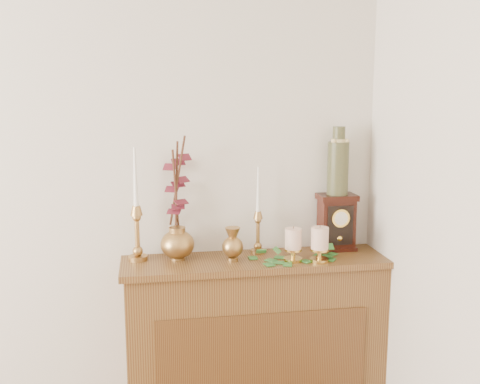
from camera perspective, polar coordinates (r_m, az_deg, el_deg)
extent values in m
cube|color=brown|center=(2.79, 1.62, -16.19)|extent=(1.20, 0.30, 0.90)
cube|color=brown|center=(2.68, 2.28, -18.48)|extent=(0.96, 0.01, 0.63)
cube|color=brown|center=(2.62, 1.67, -7.05)|extent=(1.24, 0.34, 0.03)
cylinder|color=tan|center=(2.62, -10.32, -6.61)|extent=(0.09, 0.09, 0.02)
sphere|color=tan|center=(2.61, -10.34, -5.93)|extent=(0.05, 0.05, 0.05)
cylinder|color=tan|center=(2.59, -10.40, -4.32)|extent=(0.02, 0.02, 0.15)
sphere|color=tan|center=(2.57, -10.45, -2.57)|extent=(0.04, 0.04, 0.04)
cone|color=tan|center=(2.57, -10.48, -1.87)|extent=(0.06, 0.06, 0.04)
cone|color=white|center=(2.54, -10.59, 1.47)|extent=(0.02, 0.02, 0.27)
cylinder|color=tan|center=(2.69, 1.82, -6.04)|extent=(0.07, 0.07, 0.02)
sphere|color=tan|center=(2.69, 1.82, -5.51)|extent=(0.04, 0.04, 0.04)
cylinder|color=tan|center=(2.67, 1.83, -4.26)|extent=(0.02, 0.02, 0.12)
sphere|color=tan|center=(2.65, 1.84, -2.90)|extent=(0.03, 0.03, 0.03)
cone|color=tan|center=(2.65, 1.84, -2.35)|extent=(0.05, 0.05, 0.03)
cone|color=white|center=(2.62, 1.86, 0.23)|extent=(0.02, 0.02, 0.22)
cylinder|color=tan|center=(2.57, -0.75, -6.84)|extent=(0.05, 0.05, 0.02)
sphere|color=tan|center=(2.55, -0.76, -5.61)|extent=(0.10, 0.10, 0.10)
cone|color=tan|center=(2.54, -0.76, -4.17)|extent=(0.07, 0.07, 0.05)
cylinder|color=tan|center=(2.61, -6.34, -6.71)|extent=(0.07, 0.07, 0.01)
ellipsoid|color=tan|center=(2.59, -6.37, -5.31)|extent=(0.16, 0.16, 0.13)
cylinder|color=tan|center=(2.57, -6.40, -3.88)|extent=(0.08, 0.08, 0.03)
cylinder|color=#472819|center=(2.54, -6.57, 0.29)|extent=(0.03, 0.10, 0.37)
cylinder|color=#472819|center=(2.54, -6.47, 0.67)|extent=(0.02, 0.08, 0.41)
cylinder|color=#472819|center=(2.54, -6.39, 1.03)|extent=(0.08, 0.13, 0.43)
cylinder|color=gold|center=(2.58, 5.40, -6.84)|extent=(0.08, 0.08, 0.01)
cylinder|color=gold|center=(2.57, 5.41, -6.30)|extent=(0.02, 0.02, 0.04)
cylinder|color=gold|center=(2.57, 5.42, -5.84)|extent=(0.08, 0.08, 0.01)
cylinder|color=#FBEBC4|center=(2.55, 5.43, -4.73)|extent=(0.07, 0.07, 0.09)
cylinder|color=#472819|center=(2.54, 5.45, -3.61)|extent=(0.00, 0.00, 0.01)
cylinder|color=gold|center=(2.59, 8.05, -6.85)|extent=(0.09, 0.09, 0.02)
cylinder|color=gold|center=(2.58, 8.07, -6.29)|extent=(0.02, 0.02, 0.04)
cylinder|color=gold|center=(2.57, 8.08, -5.81)|extent=(0.08, 0.08, 0.01)
cylinder|color=#FBEBC4|center=(2.56, 8.11, -4.65)|extent=(0.08, 0.08, 0.10)
cylinder|color=#472819|center=(2.54, 8.14, -3.48)|extent=(0.00, 0.00, 0.01)
cube|color=#2E712B|center=(2.66, 9.71, -6.52)|extent=(0.04, 0.05, 0.00)
cube|color=#2E712B|center=(2.63, 7.99, -6.67)|extent=(0.06, 0.06, 0.00)
cube|color=#2E712B|center=(2.60, 2.34, -6.72)|extent=(0.06, 0.06, 0.00)
cube|color=#2E712B|center=(2.57, 0.89, -6.93)|extent=(0.05, 0.05, 0.00)
cube|color=#2E712B|center=(2.50, 4.31, -7.47)|extent=(0.06, 0.06, 0.00)
cube|color=#2E712B|center=(2.65, 4.58, -6.48)|extent=(0.06, 0.06, 0.00)
cube|color=#2E712B|center=(2.69, 8.57, -6.28)|extent=(0.05, 0.05, 0.00)
cube|color=#2E712B|center=(2.68, 8.41, -6.34)|extent=(0.06, 0.06, 0.00)
cube|color=#2E712B|center=(2.53, 1.83, -7.21)|extent=(0.06, 0.05, 0.00)
cube|color=#2E712B|center=(2.55, 7.35, -7.18)|extent=(0.06, 0.06, 0.00)
cube|color=#2E712B|center=(2.59, 2.04, -6.79)|extent=(0.05, 0.04, 0.00)
cube|color=#2E712B|center=(2.65, 9.11, -6.57)|extent=(0.06, 0.06, 0.00)
cube|color=#2E712B|center=(2.55, 2.18, -6.05)|extent=(0.05, 0.04, 0.03)
cube|color=#2E712B|center=(2.50, 3.79, -5.92)|extent=(0.05, 0.04, 0.03)
cube|color=#2E712B|center=(2.62, 9.01, -5.50)|extent=(0.05, 0.03, 0.03)
cube|color=#37120B|center=(2.80, 9.67, -5.55)|extent=(0.18, 0.13, 0.02)
cube|color=#37120B|center=(2.77, 9.74, -3.20)|extent=(0.16, 0.11, 0.24)
cube|color=#37120B|center=(2.74, 9.82, -0.51)|extent=(0.18, 0.13, 0.03)
cube|color=black|center=(2.72, 10.14, -3.37)|extent=(0.13, 0.01, 0.19)
cylinder|color=#FAC64A|center=(2.70, 10.20, -2.64)|extent=(0.09, 0.01, 0.09)
cylinder|color=silver|center=(2.70, 10.20, -2.64)|extent=(0.07, 0.00, 0.07)
sphere|color=#FAC64A|center=(2.73, 10.08, -4.65)|extent=(0.03, 0.03, 0.03)
cylinder|color=#1C3827|center=(2.72, 9.91, 2.38)|extent=(0.10, 0.10, 0.25)
cylinder|color=#1C3827|center=(2.70, 10.02, 5.69)|extent=(0.06, 0.06, 0.08)
cylinder|color=#D5BC7B|center=(2.70, 10.00, 5.14)|extent=(0.07, 0.07, 0.02)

